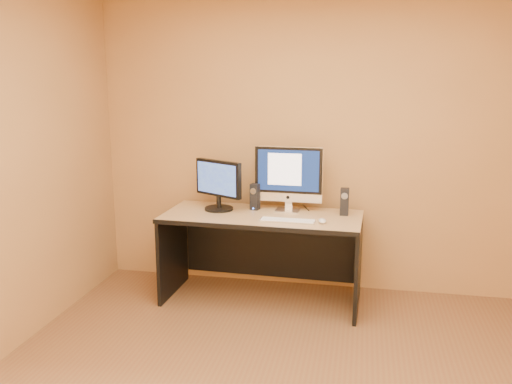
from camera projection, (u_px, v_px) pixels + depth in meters
The scene contains 10 objects.
walls at pixel (293, 192), 2.82m from camera, with size 4.00×4.00×2.60m, color #A67643, non-canonical shape.
desk at pixel (262, 258), 4.58m from camera, with size 1.64×0.72×0.76m, color tan, non-canonical shape.
imac at pixel (288, 178), 4.57m from camera, with size 0.58×0.21×0.56m, color silver, non-canonical shape.
second_monitor at pixel (219, 185), 4.62m from camera, with size 0.49×0.25×0.43m, color black, non-canonical shape.
speaker_left at pixel (255, 197), 4.65m from camera, with size 0.07×0.07×0.23m, color black, non-canonical shape.
speaker_right at pixel (345, 202), 4.47m from camera, with size 0.07×0.07×0.23m, color black, non-canonical shape.
keyboard at pixel (288, 221), 4.28m from camera, with size 0.44×0.12×0.02m, color silver.
mouse at pixel (322, 221), 4.24m from camera, with size 0.06×0.10×0.04m, color silver.
cable_a at pixel (306, 208), 4.73m from camera, with size 0.01×0.01×0.23m, color black.
cable_b at pixel (286, 207), 4.75m from camera, with size 0.01×0.01×0.18m, color black.
Camera 1 is at (0.35, -2.74, 1.89)m, focal length 38.00 mm.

